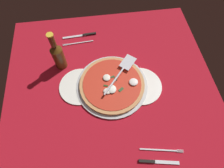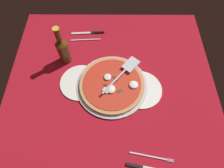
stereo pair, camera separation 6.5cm
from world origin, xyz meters
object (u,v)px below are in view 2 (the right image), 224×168
dinner_plate_right (81,82)px  place_setting_near (88,36)px  pizza (112,84)px  pizza_server (122,73)px  beer_bottle (63,49)px  dinner_plate_left (141,89)px  place_setting_far (147,162)px

dinner_plate_right → place_setting_near: (-1.92, -32.93, -0.15)cm
dinner_plate_right → place_setting_near: 32.99cm
dinner_plate_right → pizza: bearing=173.5°
pizza_server → beer_bottle: size_ratio=0.96×
pizza_server → dinner_plate_right: bearing=138.7°
pizza → beer_bottle: 32.10cm
dinner_plate_left → dinner_plate_right: (31.85, -4.04, 0.00)cm
dinner_plate_left → beer_bottle: size_ratio=0.90×
pizza → place_setting_far: 40.53cm
dinner_plate_left → beer_bottle: beer_bottle is taller
place_setting_near → dinner_plate_right: bearing=83.4°
dinner_plate_right → pizza: size_ratio=0.64×
dinner_plate_left → pizza_server: 12.88cm
beer_bottle → place_setting_far: bearing=127.3°
pizza → place_setting_far: pizza is taller
dinner_plate_right → place_setting_far: (-32.21, 39.43, -0.15)cm
dinner_plate_left → place_setting_near: 47.57cm
dinner_plate_left → beer_bottle: 46.27cm
pizza → place_setting_far: size_ratio=1.51×
beer_bottle → dinner_plate_right: bearing=121.8°
dinner_plate_left → place_setting_near: place_setting_near is taller
place_setting_near → pizza: bearing=110.1°
dinner_plate_right → place_setting_near: place_setting_near is taller
dinner_plate_left → dinner_plate_right: size_ratio=1.02×
dinner_plate_left → pizza: pizza is taller
pizza_server → place_setting_near: bearing=74.6°
dinner_plate_left → pizza: bearing=-8.0°
dinner_plate_left → place_setting_far: bearing=90.6°
dinner_plate_left → pizza_server: pizza_server is taller
pizza → pizza_server: size_ratio=1.43×
place_setting_near → beer_bottle: size_ratio=0.84×
pizza → pizza_server: pizza_server is taller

